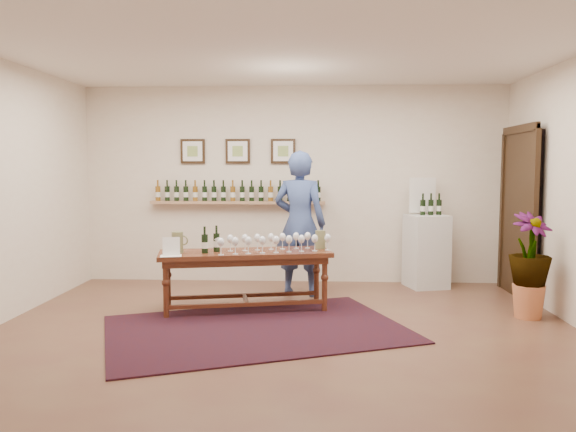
{
  "coord_description": "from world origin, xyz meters",
  "views": [
    {
      "loc": [
        0.31,
        -5.54,
        1.66
      ],
      "look_at": [
        0.0,
        0.8,
        1.1
      ],
      "focal_mm": 35.0,
      "sensor_mm": 36.0,
      "label": 1
    }
  ],
  "objects_px": {
    "tasting_table": "(245,260)",
    "display_pedestal": "(426,251)",
    "potted_plant": "(530,265)",
    "person": "(300,224)"
  },
  "relations": [
    {
      "from": "tasting_table",
      "to": "person",
      "type": "height_order",
      "value": "person"
    },
    {
      "from": "display_pedestal",
      "to": "person",
      "type": "bearing_deg",
      "value": -161.85
    },
    {
      "from": "tasting_table",
      "to": "display_pedestal",
      "type": "bearing_deg",
      "value": 18.74
    },
    {
      "from": "display_pedestal",
      "to": "tasting_table",
      "type": "bearing_deg",
      "value": -149.26
    },
    {
      "from": "tasting_table",
      "to": "potted_plant",
      "type": "distance_m",
      "value": 3.15
    },
    {
      "from": "person",
      "to": "tasting_table",
      "type": "bearing_deg",
      "value": 67.62
    },
    {
      "from": "tasting_table",
      "to": "display_pedestal",
      "type": "relative_size",
      "value": 2.04
    },
    {
      "from": "potted_plant",
      "to": "person",
      "type": "xyz_separation_m",
      "value": [
        -2.54,
        1.0,
        0.35
      ]
    },
    {
      "from": "tasting_table",
      "to": "potted_plant",
      "type": "relative_size",
      "value": 2.03
    },
    {
      "from": "display_pedestal",
      "to": "potted_plant",
      "type": "xyz_separation_m",
      "value": [
        0.81,
        -1.56,
        0.09
      ]
    }
  ]
}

